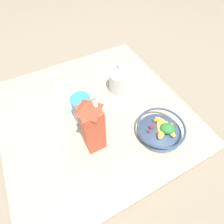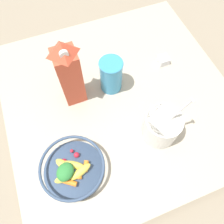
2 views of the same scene
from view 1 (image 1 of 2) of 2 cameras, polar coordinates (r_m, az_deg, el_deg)
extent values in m
plane|color=gray|center=(0.93, -5.66, -1.54)|extent=(6.00, 6.00, 0.00)
cube|color=#B2A893|center=(0.92, -5.77, -0.76)|extent=(0.91, 0.91, 0.04)
cylinder|color=#384C6B|center=(0.85, 15.14, -6.43)|extent=(0.11, 0.11, 0.01)
cone|color=#384C6B|center=(0.83, 15.53, -5.49)|extent=(0.21, 0.21, 0.04)
torus|color=#384C6B|center=(0.81, 15.87, -4.68)|extent=(0.22, 0.22, 0.01)
ellipsoid|color=#EFD64C|center=(0.82, 15.21, -4.91)|extent=(0.08, 0.06, 0.03)
ellipsoid|color=#EFD64C|center=(0.84, 16.17, -3.19)|extent=(0.08, 0.05, 0.03)
ellipsoid|color=#EFD64C|center=(0.80, 15.83, -6.76)|extent=(0.06, 0.07, 0.03)
ellipsoid|color=#EFD64C|center=(0.82, 18.50, -6.05)|extent=(0.06, 0.03, 0.02)
cylinder|color=orange|center=(0.83, 18.83, -5.11)|extent=(0.05, 0.04, 0.02)
cylinder|color=orange|center=(0.84, 14.59, -2.64)|extent=(0.03, 0.04, 0.02)
cylinder|color=orange|center=(0.84, 16.41, -3.54)|extent=(0.03, 0.04, 0.02)
sphere|color=red|center=(0.80, 11.95, -6.11)|extent=(0.01, 0.01, 0.01)
sphere|color=red|center=(0.81, 12.71, -4.79)|extent=(0.02, 0.02, 0.02)
sphere|color=red|center=(0.84, 16.14, -3.24)|extent=(0.01, 0.01, 0.01)
sphere|color=red|center=(0.80, 14.90, -7.02)|extent=(0.02, 0.02, 0.02)
ellipsoid|color=#2D7F38|center=(0.80, 17.61, -5.16)|extent=(0.08, 0.08, 0.03)
cube|color=#CC4C33|center=(0.70, -6.38, -5.58)|extent=(0.08, 0.08, 0.25)
pyramid|color=#CC4C33|center=(0.58, -7.68, 1.92)|extent=(0.08, 0.08, 0.04)
cylinder|color=white|center=(0.58, -5.70, 2.57)|extent=(0.03, 0.01, 0.03)
cylinder|color=white|center=(0.96, 2.98, 9.96)|extent=(0.13, 0.13, 0.12)
cylinder|color=white|center=(0.93, 3.11, 12.15)|extent=(0.12, 0.12, 0.02)
cylinder|color=silver|center=(0.92, 2.41, 14.97)|extent=(0.07, 0.02, 0.16)
ellipsoid|color=silver|center=(0.90, 1.77, 20.01)|extent=(0.02, 0.02, 0.01)
cylinder|color=#3893C6|center=(0.82, -9.70, 1.02)|extent=(0.09, 0.09, 0.15)
torus|color=#3893C6|center=(0.77, -10.41, 4.25)|extent=(0.09, 0.09, 0.01)
cube|color=silver|center=(1.04, -16.34, 8.30)|extent=(0.04, 0.04, 0.03)
cube|color=brown|center=(1.04, -16.28, 8.12)|extent=(0.04, 0.04, 0.02)
camera|label=2|loc=(0.67, 50.95, 45.54)|focal=35.00mm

